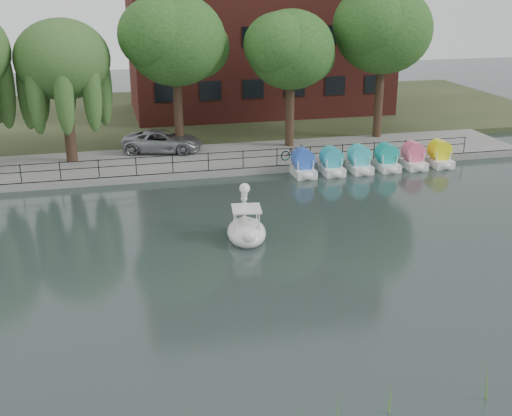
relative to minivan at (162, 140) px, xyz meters
name	(u,v)px	position (x,y,z in m)	size (l,w,h in m)	color
ground_plane	(268,276)	(2.09, -17.83, -1.17)	(120.00, 120.00, 0.00)	#3A4846
promenade	(201,160)	(2.09, -1.83, -0.97)	(40.00, 6.00, 0.40)	gray
kerb	(209,174)	(2.09, -4.78, -0.97)	(40.00, 0.25, 0.40)	gray
land_strip	(173,115)	(2.09, 12.17, -0.99)	(60.00, 22.00, 0.36)	#47512D
railing	(208,157)	(2.09, -4.58, -0.03)	(32.00, 0.05, 1.00)	black
willow_mid	(62,60)	(-5.41, -0.83, 5.07)	(5.32, 5.32, 8.15)	#473323
broadleaf_center	(175,41)	(1.09, 0.17, 5.89)	(6.00, 6.00, 9.25)	#473323
broadleaf_right	(291,50)	(8.09, -0.33, 5.21)	(5.40, 5.40, 8.32)	#473323
broadleaf_far	(383,30)	(14.59, 0.67, 6.22)	(6.30, 6.30, 9.71)	#473323
minivan	(162,140)	(0.00, 0.00, 0.00)	(5.57, 2.56, 1.55)	gray
bicycle	(294,151)	(7.40, -3.65, -0.27)	(1.72, 0.60, 1.00)	gray
swan_boat	(246,228)	(2.13, -13.97, -0.69)	(2.01, 2.84, 2.23)	white
pedal_boat_row	(373,160)	(11.58, -5.65, -0.57)	(9.65, 1.70, 1.40)	white
reed_bank	(446,411)	(4.09, -27.33, -0.57)	(24.00, 2.40, 1.20)	#669938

